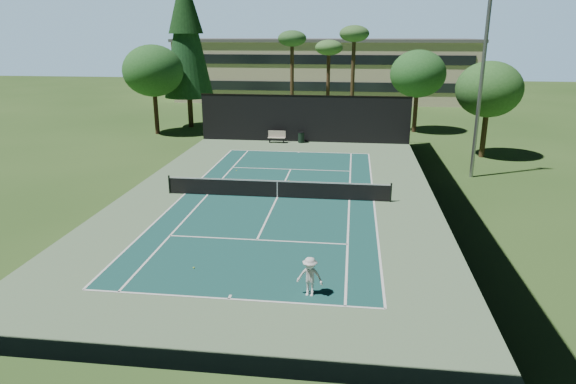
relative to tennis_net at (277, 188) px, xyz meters
name	(u,v)px	position (x,y,z in m)	size (l,w,h in m)	color
ground	(277,198)	(0.00, 0.00, -0.56)	(160.00, 160.00, 0.00)	#2E501E
apron_slab	(277,198)	(0.00, 0.00, -0.55)	(18.00, 32.00, 0.01)	#61815A
court_surface	(277,197)	(0.00, 0.00, -0.55)	(10.97, 23.77, 0.01)	#174B46
court_lines	(277,197)	(0.00, 0.00, -0.54)	(11.07, 23.87, 0.01)	white
tennis_net	(277,188)	(0.00, 0.00, 0.00)	(12.90, 0.10, 1.10)	black
fence	(277,163)	(0.00, 0.06, 1.45)	(18.04, 32.05, 4.03)	black
player	(310,277)	(2.82, -11.23, 0.19)	(0.96, 0.55, 1.49)	white
tennis_ball_a	(194,268)	(-1.98, -9.63, -0.52)	(0.07, 0.07, 0.07)	#CAEC35
tennis_ball_b	(289,180)	(0.23, 3.51, -0.52)	(0.07, 0.07, 0.07)	#C1D831
tennis_ball_c	(298,183)	(0.86, 2.97, -0.52)	(0.07, 0.07, 0.07)	#BACD2E
tennis_ball_d	(236,170)	(-3.65, 5.57, -0.53)	(0.06, 0.06, 0.06)	#C2E333
park_bench	(277,136)	(-2.29, 15.33, -0.01)	(1.50, 0.45, 1.02)	beige
trash_bin	(301,137)	(-0.20, 15.54, -0.08)	(0.56, 0.56, 0.95)	black
pine_tree	(186,28)	(-12.00, 22.00, 9.00)	(4.80, 4.80, 15.00)	#42311C
palm_a	(292,42)	(-2.00, 24.00, 7.63)	(2.80, 2.80, 9.32)	#4D3721
palm_b	(329,51)	(1.50, 26.00, 6.80)	(2.80, 2.80, 8.42)	#49311F
palm_c	(354,38)	(4.00, 23.00, 8.05)	(2.80, 2.80, 9.77)	#44321D
decid_tree_a	(418,74)	(10.00, 22.00, 4.86)	(5.12, 5.12, 7.62)	#412A1C
decid_tree_b	(489,89)	(14.00, 12.00, 4.52)	(4.80, 4.80, 7.14)	#4C3720
decid_tree_c	(153,71)	(-14.00, 18.00, 5.21)	(5.44, 5.44, 8.09)	#41291C
campus_building	(325,69)	(0.00, 45.98, 3.65)	(40.50, 12.50, 8.30)	beige
light_pole	(482,77)	(12.00, 6.00, 5.90)	(0.90, 0.25, 12.22)	gray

